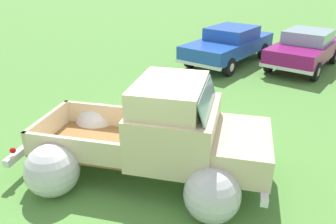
% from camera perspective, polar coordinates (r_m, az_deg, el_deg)
% --- Properties ---
extents(ground_plane, '(80.00, 80.00, 0.00)m').
position_cam_1_polar(ground_plane, '(6.52, -4.49, -10.39)').
color(ground_plane, '#548C3D').
extents(vintage_pickup_truck, '(4.95, 3.62, 1.96)m').
position_cam_1_polar(vintage_pickup_truck, '(6.02, -1.19, -5.01)').
color(vintage_pickup_truck, black).
rests_on(vintage_pickup_truck, ground).
extents(show_car_0, '(2.64, 4.95, 1.43)m').
position_cam_1_polar(show_car_0, '(13.63, 10.75, 11.72)').
color(show_car_0, black).
rests_on(show_car_0, ground).
extents(show_car_1, '(2.49, 4.46, 1.43)m').
position_cam_1_polar(show_car_1, '(13.79, 22.97, 10.36)').
color(show_car_1, black).
rests_on(show_car_1, ground).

